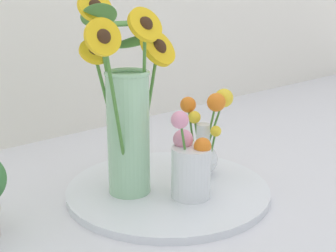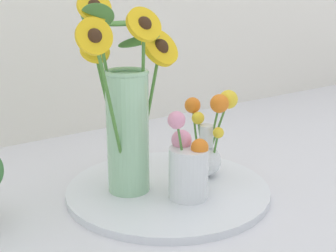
{
  "view_description": "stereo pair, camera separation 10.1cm",
  "coord_description": "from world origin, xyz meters",
  "px_view_note": "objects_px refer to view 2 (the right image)",
  "views": [
    {
      "loc": [
        -0.67,
        -0.66,
        0.45
      ],
      "look_at": [
        -0.03,
        0.06,
        0.16
      ],
      "focal_mm": 50.0,
      "sensor_mm": 36.0,
      "label": 1
    },
    {
      "loc": [
        -0.59,
        -0.73,
        0.45
      ],
      "look_at": [
        -0.03,
        0.06,
        0.16
      ],
      "focal_mm": 50.0,
      "sensor_mm": 36.0,
      "label": 2
    }
  ],
  "objects_px": {
    "serving_tray": "(168,190)",
    "vase_bulb_right": "(209,139)",
    "mason_jar_sunflowers": "(127,110)",
    "vase_small_center": "(188,166)"
  },
  "relations": [
    {
      "from": "mason_jar_sunflowers",
      "to": "vase_bulb_right",
      "type": "distance_m",
      "value": 0.22
    },
    {
      "from": "serving_tray",
      "to": "vase_small_center",
      "type": "xyz_separation_m",
      "value": [
        0.0,
        -0.07,
        0.08
      ]
    },
    {
      "from": "serving_tray",
      "to": "vase_small_center",
      "type": "height_order",
      "value": "vase_small_center"
    },
    {
      "from": "serving_tray",
      "to": "mason_jar_sunflowers",
      "type": "xyz_separation_m",
      "value": [
        -0.08,
        0.04,
        0.19
      ]
    },
    {
      "from": "mason_jar_sunflowers",
      "to": "vase_bulb_right",
      "type": "relative_size",
      "value": 2.1
    },
    {
      "from": "vase_small_center",
      "to": "vase_bulb_right",
      "type": "relative_size",
      "value": 0.94
    },
    {
      "from": "mason_jar_sunflowers",
      "to": "vase_small_center",
      "type": "xyz_separation_m",
      "value": [
        0.08,
        -0.11,
        -0.11
      ]
    },
    {
      "from": "mason_jar_sunflowers",
      "to": "vase_bulb_right",
      "type": "bearing_deg",
      "value": -11.43
    },
    {
      "from": "vase_bulb_right",
      "to": "serving_tray",
      "type": "bearing_deg",
      "value": 179.44
    },
    {
      "from": "serving_tray",
      "to": "vase_bulb_right",
      "type": "relative_size",
      "value": 2.22
    }
  ]
}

